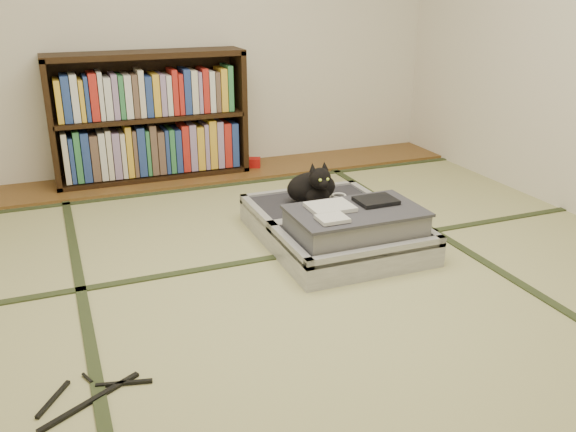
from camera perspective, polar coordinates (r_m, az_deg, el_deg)
name	(u,v)px	position (r m, az deg, el deg)	size (l,w,h in m)	color
floor	(305,290)	(2.94, 1.64, -6.96)	(4.50, 4.50, 0.00)	tan
wood_strip	(202,175)	(4.71, -8.06, 3.86)	(4.00, 0.50, 0.02)	brown
red_item	(251,162)	(4.83, -3.52, 5.02)	(0.15, 0.09, 0.07)	#B6120E
tatami_borders	(270,250)	(3.35, -1.71, -3.22)	(4.00, 4.50, 0.01)	#2D381E
bookcase	(150,119)	(4.60, -12.79, 8.83)	(1.40, 0.32, 0.92)	black
suitcase	(337,227)	(3.40, 4.63, -0.99)	(0.78, 1.04, 0.31)	#BABBBF
cat	(313,187)	(3.59, 2.39, 2.72)	(0.35, 0.35, 0.28)	black
cable_coil	(338,197)	(3.72, 4.71, 1.82)	(0.11, 0.11, 0.03)	white
hanger	(90,396)	(2.36, -18.03, -15.68)	(0.41, 0.29, 0.01)	black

